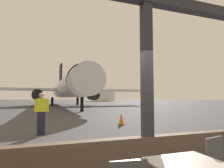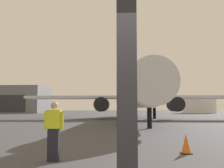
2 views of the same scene
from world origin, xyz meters
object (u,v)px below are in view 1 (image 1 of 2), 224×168
object	(u,v)px
airplane	(67,88)
fuel_storage_tank	(103,95)
cafe_chair_window_left	(222,166)
ground_crew_worker	(41,113)
traffic_cone	(121,119)

from	to	relation	value
airplane	fuel_storage_tank	bearing A→B (deg)	65.28
cafe_chair_window_left	airplane	size ratio (longest dim) A/B	0.03
cafe_chair_window_left	fuel_storage_tank	size ratio (longest dim) A/B	0.10
cafe_chair_window_left	fuel_storage_tank	xyz separation A→B (m)	(21.77, 76.67, 1.94)
cafe_chair_window_left	airplane	bearing A→B (deg)	87.30
airplane	fuel_storage_tank	xyz separation A→B (m)	(20.23, 43.95, -0.77)
ground_crew_worker	fuel_storage_tank	distance (m)	74.33
airplane	traffic_cone	bearing A→B (deg)	-89.57
cafe_chair_window_left	ground_crew_worker	world-z (taller)	ground_crew_worker
ground_crew_worker	fuel_storage_tank	world-z (taller)	fuel_storage_tank
ground_crew_worker	cafe_chair_window_left	bearing A→B (deg)	-69.08
airplane	ground_crew_worker	distance (m)	26.71
cafe_chair_window_left	ground_crew_worker	distance (m)	6.89
airplane	traffic_cone	xyz separation A→B (m)	(0.19, -24.82, -2.96)
airplane	traffic_cone	size ratio (longest dim) A/B	52.40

